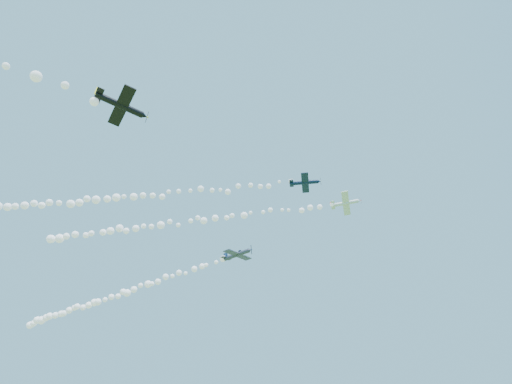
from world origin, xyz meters
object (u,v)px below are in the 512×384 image
at_px(plane_navy, 305,182).
at_px(plane_black, 122,106).
at_px(plane_white, 346,203).
at_px(plane_grey, 238,254).

height_order(plane_navy, plane_black, plane_navy).
bearing_deg(plane_white, plane_grey, 173.76).
bearing_deg(plane_white, plane_navy, -129.89).
distance_m(plane_navy, plane_grey, 21.68).
relative_size(plane_grey, plane_black, 1.35).
height_order(plane_white, plane_black, plane_white).
bearing_deg(plane_navy, plane_black, -116.26).
bearing_deg(plane_black, plane_white, 20.95).
bearing_deg(plane_navy, plane_grey, 140.38).
relative_size(plane_white, plane_black, 1.12).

